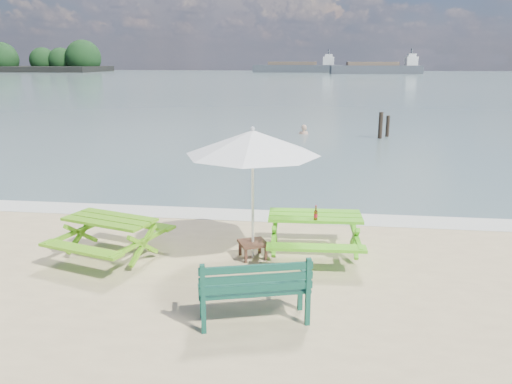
# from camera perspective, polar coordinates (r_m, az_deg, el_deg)

# --- Properties ---
(sea) EXTENTS (300.00, 300.00, 0.00)m
(sea) POSITION_cam_1_polar(r_m,az_deg,el_deg) (91.46, 6.74, 12.58)
(sea) COLOR slate
(sea) RESTS_ON ground
(foam_strip) EXTENTS (22.00, 0.90, 0.01)m
(foam_strip) POSITION_cam_1_polar(r_m,az_deg,el_deg) (11.60, 0.73, -2.72)
(foam_strip) COLOR silver
(foam_strip) RESTS_ON ground
(picnic_table_left) EXTENTS (2.07, 2.19, 0.77)m
(picnic_table_left) POSITION_cam_1_polar(r_m,az_deg,el_deg) (9.44, -16.23, -5.20)
(picnic_table_left) COLOR #5DA318
(picnic_table_left) RESTS_ON ground
(picnic_table_right) EXTENTS (1.76, 1.94, 0.80)m
(picnic_table_right) POSITION_cam_1_polar(r_m,az_deg,el_deg) (9.24, 6.69, -5.02)
(picnic_table_right) COLOR #55B81B
(picnic_table_right) RESTS_ON ground
(park_bench) EXTENTS (1.59, 0.90, 0.93)m
(park_bench) POSITION_cam_1_polar(r_m,az_deg,el_deg) (7.04, -0.24, -12.41)
(park_bench) COLOR #0F4133
(park_bench) RESTS_ON ground
(side_table) EXTENTS (0.63, 0.63, 0.31)m
(side_table) POSITION_cam_1_polar(r_m,az_deg,el_deg) (9.17, -0.36, -6.57)
(side_table) COLOR brown
(side_table) RESTS_ON ground
(patio_umbrella) EXTENTS (3.15, 3.15, 2.35)m
(patio_umbrella) POSITION_cam_1_polar(r_m,az_deg,el_deg) (8.64, -0.38, 5.68)
(patio_umbrella) COLOR silver
(patio_umbrella) RESTS_ON ground
(beer_bottle) EXTENTS (0.07, 0.07, 0.26)m
(beer_bottle) POSITION_cam_1_polar(r_m,az_deg,el_deg) (8.79, 6.84, -2.65)
(beer_bottle) COLOR #994516
(beer_bottle) RESTS_ON picnic_table_right
(swimmer) EXTENTS (0.62, 0.43, 1.64)m
(swimmer) POSITION_cam_1_polar(r_m,az_deg,el_deg) (24.73, 5.45, 5.80)
(swimmer) COLOR tan
(swimmer) RESTS_ON ground
(mooring_pilings) EXTENTS (0.58, 0.78, 1.41)m
(mooring_pilings) POSITION_cam_1_polar(r_m,az_deg,el_deg) (24.06, 14.34, 7.13)
(mooring_pilings) COLOR black
(mooring_pilings) RESTS_ON ground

